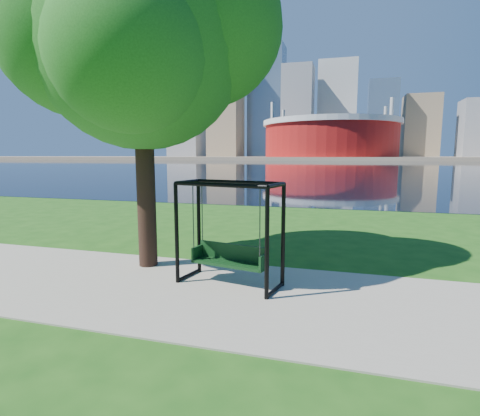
% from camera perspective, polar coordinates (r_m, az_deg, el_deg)
% --- Properties ---
extents(ground, '(900.00, 900.00, 0.00)m').
position_cam_1_polar(ground, '(7.75, -0.31, -11.91)').
color(ground, '#1E5114').
rests_on(ground, ground).
extents(path, '(120.00, 4.00, 0.03)m').
position_cam_1_polar(path, '(7.30, -1.45, -13.08)').
color(path, '#9E937F').
rests_on(path, ground).
extents(river, '(900.00, 180.00, 0.02)m').
position_cam_1_polar(river, '(109.04, 15.24, 6.30)').
color(river, black).
rests_on(river, ground).
extents(far_bank, '(900.00, 228.00, 2.00)m').
position_cam_1_polar(far_bank, '(313.00, 16.00, 7.35)').
color(far_bank, '#937F60').
rests_on(far_bank, ground).
extents(stadium, '(83.00, 83.00, 32.00)m').
position_cam_1_polar(stadium, '(242.57, 13.60, 10.47)').
color(stadium, maroon).
rests_on(stadium, far_bank).
extents(skyline, '(392.00, 66.00, 96.50)m').
position_cam_1_polar(skyline, '(328.13, 15.49, 13.49)').
color(skyline, gray).
rests_on(skyline, far_bank).
extents(swing, '(2.22, 1.28, 2.13)m').
position_cam_1_polar(swing, '(7.59, -1.56, -4.25)').
color(swing, black).
rests_on(swing, ground).
extents(park_tree, '(6.12, 5.52, 7.60)m').
position_cam_1_polar(park_tree, '(9.46, -15.01, 23.91)').
color(park_tree, black).
rests_on(park_tree, ground).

